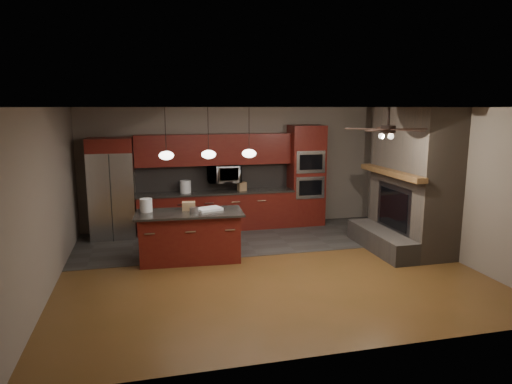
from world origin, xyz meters
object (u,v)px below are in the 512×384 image
object	(u,v)px
kitchen_island	(190,236)
white_bucket	(146,205)
cardboard_box	(189,206)
counter_box	(242,186)
oven_tower	(306,176)
paint_can	(194,211)
refrigerator	(112,188)
paint_tray	(209,209)
microwave	(224,174)
counter_bucket	(185,187)

from	to	relation	value
kitchen_island	white_bucket	size ratio (longest dim) A/B	8.20
cardboard_box	counter_box	distance (m)	2.28
oven_tower	paint_can	world-z (taller)	oven_tower
refrigerator	cardboard_box	bearing A→B (deg)	-50.28
paint_tray	refrigerator	bearing A→B (deg)	116.19
oven_tower	refrigerator	size ratio (longest dim) A/B	1.10
microwave	cardboard_box	size ratio (longest dim) A/B	3.07
paint_can	counter_box	bearing A→B (deg)	57.76
kitchen_island	counter_bucket	world-z (taller)	counter_bucket
paint_tray	kitchen_island	bearing A→B (deg)	171.99
paint_can	paint_tray	xyz separation A→B (m)	(0.30, 0.20, -0.03)
oven_tower	cardboard_box	distance (m)	3.50
oven_tower	paint_tray	bearing A→B (deg)	-143.27
microwave	counter_bucket	bearing A→B (deg)	-176.78
cardboard_box	paint_tray	bearing A→B (deg)	-8.01
kitchen_island	counter_bucket	size ratio (longest dim) A/B	7.13
cardboard_box	counter_box	bearing A→B (deg)	59.25
cardboard_box	counter_bucket	size ratio (longest dim) A/B	0.86
kitchen_island	paint_can	xyz separation A→B (m)	(0.07, -0.14, 0.51)
microwave	paint_tray	xyz separation A→B (m)	(-0.63, -2.00, -0.36)
white_bucket	counter_bucket	size ratio (longest dim) A/B	0.87
paint_tray	counter_box	distance (m)	2.16
oven_tower	counter_bucket	world-z (taller)	oven_tower
kitchen_island	counter_box	bearing A→B (deg)	57.94
microwave	white_bucket	distance (m)	2.57
kitchen_island	oven_tower	bearing A→B (deg)	37.44
microwave	cardboard_box	world-z (taller)	microwave
white_bucket	counter_bucket	distance (m)	2.01
paint_tray	counter_bucket	distance (m)	1.97
refrigerator	white_bucket	distance (m)	1.87
kitchen_island	cardboard_box	world-z (taller)	cardboard_box
kitchen_island	paint_can	size ratio (longest dim) A/B	12.35
kitchen_island	counter_box	distance (m)	2.47
refrigerator	paint_can	size ratio (longest dim) A/B	13.46
paint_can	microwave	bearing A→B (deg)	67.20
oven_tower	counter_bucket	distance (m)	2.87
microwave	counter_box	size ratio (longest dim) A/B	3.62
white_bucket	counter_box	world-z (taller)	white_bucket
microwave	white_bucket	world-z (taller)	microwave
paint_can	counter_box	size ratio (longest dim) A/B	0.80
kitchen_island	microwave	bearing A→B (deg)	67.57
paint_can	counter_bucket	bearing A→B (deg)	88.96
microwave	paint_tray	bearing A→B (deg)	-107.43
oven_tower	microwave	size ratio (longest dim) A/B	3.25
paint_tray	oven_tower	bearing A→B (deg)	18.42
refrigerator	paint_tray	distance (m)	2.62
kitchen_island	cardboard_box	bearing A→B (deg)	90.67
counter_bucket	paint_tray	bearing A→B (deg)	-82.41
cardboard_box	counter_bucket	distance (m)	1.86
kitchen_island	paint_can	distance (m)	0.53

